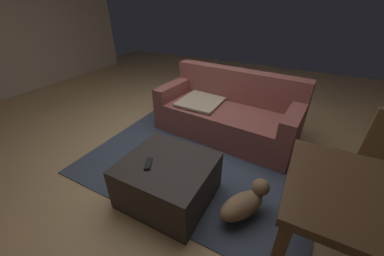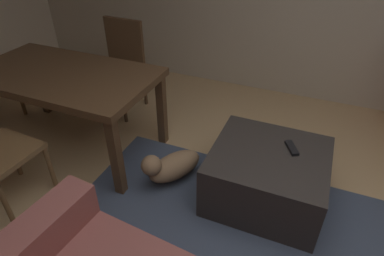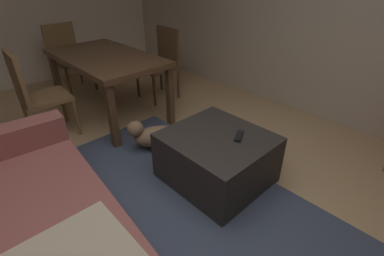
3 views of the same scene
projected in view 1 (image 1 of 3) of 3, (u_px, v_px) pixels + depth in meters
floor at (181, 147)px, 2.96m from camera, size 9.42×9.42×0.00m
area_rug at (200, 158)px, 2.76m from camera, size 2.60×2.00×0.01m
couch at (228, 113)px, 3.15m from camera, size 1.98×1.03×0.87m
ottoman_coffee_table at (168, 180)px, 2.13m from camera, size 0.81×0.75×0.43m
tv_remote at (148, 164)px, 1.98m from camera, size 0.12×0.16×0.02m
small_dog at (245, 203)px, 1.95m from camera, size 0.41×0.51×0.30m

